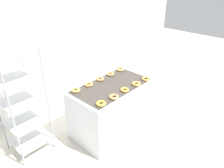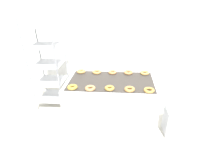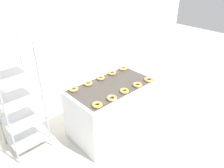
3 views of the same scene
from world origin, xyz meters
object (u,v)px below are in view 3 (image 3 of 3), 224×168
Objects in this scene: donut_far_left at (88,83)px; donut_far_rightmost at (123,68)px; donut_far_right at (112,73)px; baking_rack_cart at (17,99)px; fryer_machine at (112,108)px; donut_near_rightmost at (149,80)px; donut_far_center at (100,78)px; donut_near_left at (112,98)px; donut_near_leftmost at (97,105)px; donut_near_center at (124,91)px; donut_near_right at (137,85)px; glaze_bin at (155,98)px; donut_far_leftmost at (73,89)px.

donut_far_rightmost is at bearing 1.08° from donut_far_left.
baking_rack_cart is at bearing 167.21° from donut_far_right.
donut_far_right is at bearing 47.48° from fryer_machine.
baking_rack_cart is 11.81× the size of donut_near_rightmost.
fryer_machine is at bearing -151.53° from donut_far_rightmost.
donut_far_center reaches higher than donut_near_rightmost.
donut_near_left is 0.61m from donut_far_center.
donut_near_center is at bearing 0.65° from donut_near_leftmost.
fryer_machine is 9.70× the size of donut_far_left.
donut_near_left and donut_near_right have the same top height.
donut_near_right is at bearing -46.38° from donut_far_left.
glaze_bin is 3.39× the size of donut_far_center.
baking_rack_cart is 3.70× the size of glaze_bin.
donut_far_rightmost is (1.02, 0.01, -0.00)m from donut_far_leftmost.
donut_far_right is (0.52, 0.56, 0.00)m from donut_near_left.
donut_far_left is at bearing -179.03° from donut_far_center.
baking_rack_cart reaches higher than donut_far_center.
donut_far_leftmost is (0.68, -0.34, 0.02)m from baking_rack_cart.
donut_far_right is at bearing -179.45° from donut_far_rightmost.
donut_far_rightmost is at bearing 0.65° from donut_far_leftmost.
donut_far_leftmost is at bearing -179.35° from donut_far_rightmost.
donut_near_center is 0.73m from donut_far_leftmost.
glaze_bin is 3.19× the size of donut_near_rightmost.
glaze_bin is 3.11× the size of donut_far_right.
glaze_bin is 1.66m from donut_near_leftmost.
glaze_bin is 3.20× the size of donut_near_right.
donut_far_left is (0.01, 0.54, -0.00)m from donut_near_left.
donut_near_left is at bearing -66.07° from donut_far_leftmost.
donut_near_left is (0.92, -0.88, 0.02)m from baking_rack_cart.
donut_near_left is 0.96m from donut_far_rightmost.
donut_far_rightmost is (0.51, 0.01, 0.00)m from donut_far_center.
donut_far_rightmost is at bearing 142.87° from glaze_bin.
donut_far_leftmost reaches higher than donut_near_rightmost.
donut_far_rightmost is (1.02, 0.55, -0.00)m from donut_near_leftmost.
fryer_machine is 0.58m from donut_near_right.
donut_far_left is (0.26, 0.53, -0.00)m from donut_near_leftmost.
donut_far_center is (0.01, 0.53, -0.00)m from donut_near_center.
donut_near_right reaches higher than fryer_machine.
donut_far_right is at bearing 1.73° from donut_far_center.
donut_far_leftmost is at bearing 89.97° from donut_near_leftmost.
donut_far_right is 1.00× the size of donut_far_rightmost.
fryer_machine is 0.73m from donut_near_leftmost.
donut_far_leftmost is (-0.24, 0.55, 0.00)m from donut_near_left.
donut_near_rightmost is at bearing -27.43° from baking_rack_cart.
donut_near_center is 0.91× the size of donut_far_right.
donut_far_left is (0.94, -0.34, 0.02)m from baking_rack_cart.
donut_near_left is at bearing -179.99° from donut_near_rightmost.
baking_rack_cart reaches higher than fryer_machine.
donut_near_center is 0.27m from donut_near_right.
donut_near_right is at bearing -31.18° from baking_rack_cart.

